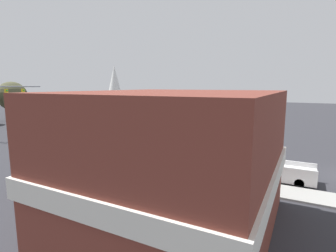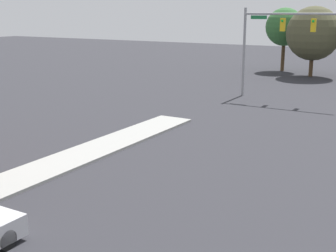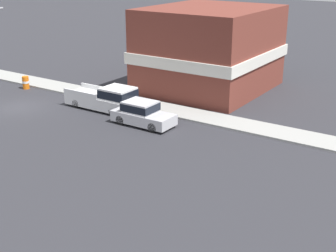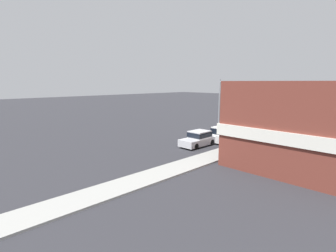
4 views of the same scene
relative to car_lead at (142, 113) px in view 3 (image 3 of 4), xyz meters
name	(u,v)px [view 3 (image 3 of 4)]	position (x,y,z in m)	size (l,w,h in m)	color
ground_plane	(18,107)	(2.15, -10.18, -0.84)	(200.00, 200.00, 0.00)	#2D2D33
sidewalk_curb	(71,90)	(-3.55, -10.18, -0.77)	(2.40, 60.00, 0.14)	#9E9E99
car_lead	(142,113)	(0.00, 0.00, 0.00)	(1.87, 4.31, 1.63)	black
pickup_truck_parked	(107,98)	(-1.14, -4.03, 0.08)	(2.03, 5.79, 1.88)	black
construction_barrel	(26,83)	(-1.75, -13.79, -0.29)	(0.58, 0.58, 1.09)	orange
corner_brick_building	(210,49)	(-10.61, -0.75, 2.55)	(11.03, 9.60, 6.87)	brown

